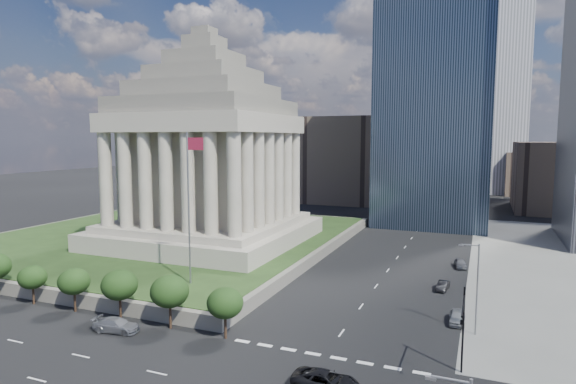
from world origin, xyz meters
The scene contains 16 objects.
ground centered at (0.00, 100.00, 0.00)m, with size 500.00×500.00×0.00m, color black.
plaza_terrace centered at (-45.00, 50.00, 0.90)m, with size 66.00×70.00×1.80m, color #605C52.
plaza_lawn centered at (-45.00, 50.00, 1.85)m, with size 64.00×68.00×0.10m, color #1F3515.
war_memorial centered at (-34.00, 48.00, 21.40)m, with size 34.00×34.00×39.00m, color gray, non-canonical shape.
flagpole centered at (-21.83, 24.00, 13.11)m, with size 2.52×0.24×20.00m.
tree_row centered at (-35.50, 14.00, 3.00)m, with size 53.00×4.00×6.00m, color black, non-canonical shape.
midrise_glass centered at (2.00, 95.00, 30.00)m, with size 26.00×26.00×60.00m, color black.
building_filler_ne centered at (32.00, 130.00, 10.00)m, with size 20.00×30.00×20.00m, color brown.
building_filler_nw centered at (-30.00, 130.00, 14.00)m, with size 24.00×30.00×28.00m, color brown.
traffic_signal_ne centered at (12.50, 13.70, 5.25)m, with size 0.30×5.74×8.00m.
street_lamp_north centered at (13.33, 25.00, 5.66)m, with size 2.13×0.22×10.00m.
pickup_truck centered at (2.06, 7.92, 0.81)m, with size 2.67×5.80×1.61m, color black.
suv_grey centered at (-22.94, 11.00, 0.76)m, with size 2.12×5.21×1.51m, color slate.
parked_sedan_near centered at (11.50, 27.75, 0.73)m, with size 4.30×1.73×1.46m, color gray.
parked_sedan_mid centered at (9.00, 39.77, 0.62)m, with size 1.31×3.77×1.24m, color black.
parked_sedan_far centered at (10.70, 53.13, 0.72)m, with size 4.24×1.70×1.44m, color #595B60.
Camera 1 is at (13.64, -28.78, 21.08)m, focal length 30.00 mm.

